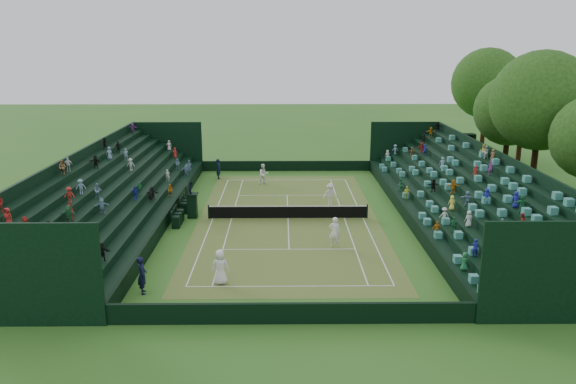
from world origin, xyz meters
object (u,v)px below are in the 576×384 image
Objects in this scene: tennis_net at (288,212)px; player_far_west at (264,174)px; umpire_chair at (192,202)px; player_far_east at (330,194)px; player_near_west at (220,267)px; player_near_east at (335,232)px.

player_far_west is at bearing 101.53° from tennis_net.
player_far_east is at bearing 17.23° from umpire_chair.
player_far_west is at bearing -92.64° from player_near_west.
player_near_east is (9.87, -6.24, -0.19)m from umpire_chair.
player_near_west is 8.59m from player_near_east.
tennis_net is 7.05m from umpire_chair.
tennis_net is 6.12× the size of player_near_west.
tennis_net is at bearing -59.42° from player_near_east.
tennis_net is 12.07m from player_near_west.
umpire_chair is 1.39× the size of player_near_east.
player_near_east is 16.94m from player_far_west.
player_near_west is 1.08× the size of player_far_east.
player_near_east is 9.48m from player_far_east.
tennis_net is 6.18× the size of player_far_west.
umpire_chair is 1.55× the size of player_far_east.
tennis_net is at bearing -94.29° from player_far_west.
player_far_west is (-2.10, 10.28, 0.42)m from tennis_net.
player_far_east is (7.07, 15.01, -0.07)m from player_near_west.
player_near_east is at bearing -138.15° from player_near_west.
tennis_net is at bearing -2.54° from umpire_chair.
player_near_west is 0.97× the size of player_near_east.
player_near_west is at bearing -74.26° from umpire_chair.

